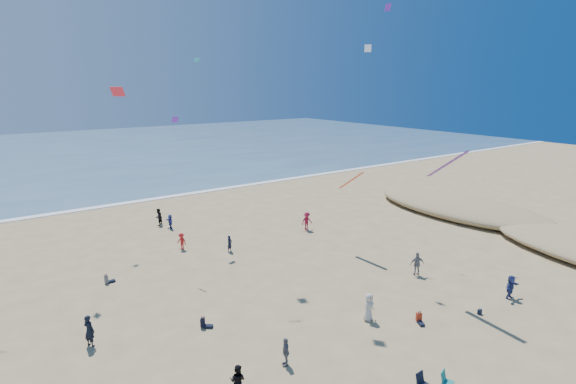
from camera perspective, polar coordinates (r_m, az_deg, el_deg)
ocean at (r=108.08m, az=-29.00°, el=4.09°), size 220.00×100.00×0.06m
surf_line at (r=59.49m, az=-22.92°, el=-1.79°), size 220.00×1.20×0.08m
standing_flyers at (r=34.66m, az=-0.92°, el=-9.97°), size 35.44×41.08×1.93m
seated_group at (r=25.96m, az=5.20°, el=-19.91°), size 15.52×30.76×0.84m
navy_bag at (r=32.94m, az=23.16°, el=-13.81°), size 0.28×0.18×0.34m
kites_aloft at (r=32.94m, az=5.80°, el=13.96°), size 42.85×46.98×27.52m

